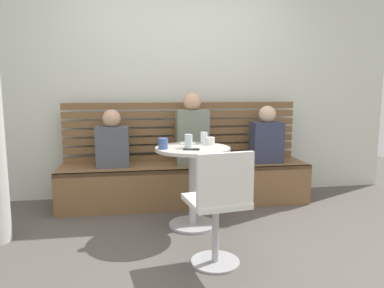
# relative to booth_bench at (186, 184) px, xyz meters

# --- Properties ---
(ground) EXTENTS (8.00, 8.00, 0.00)m
(ground) POSITION_rel_booth_bench_xyz_m (0.00, -1.20, -0.22)
(ground) COLOR #514C47
(back_wall) EXTENTS (5.20, 0.10, 2.90)m
(back_wall) POSITION_rel_booth_bench_xyz_m (0.00, 0.44, 1.23)
(back_wall) COLOR silver
(back_wall) RESTS_ON ground
(booth_bench) EXTENTS (2.70, 0.52, 0.44)m
(booth_bench) POSITION_rel_booth_bench_xyz_m (0.00, 0.00, 0.00)
(booth_bench) COLOR brown
(booth_bench) RESTS_ON ground
(booth_backrest) EXTENTS (2.65, 0.04, 0.67)m
(booth_backrest) POSITION_rel_booth_bench_xyz_m (0.00, 0.24, 0.56)
(booth_backrest) COLOR brown
(booth_backrest) RESTS_ON booth_bench
(cafe_table) EXTENTS (0.68, 0.68, 0.74)m
(cafe_table) POSITION_rel_booth_bench_xyz_m (-0.03, -0.67, 0.30)
(cafe_table) COLOR #ADADB2
(cafe_table) RESTS_ON ground
(white_chair) EXTENTS (0.46, 0.46, 0.85)m
(white_chair) POSITION_rel_booth_bench_xyz_m (0.02, -1.48, 0.24)
(white_chair) COLOR #ADADB2
(white_chair) RESTS_ON ground
(person_adult) EXTENTS (0.34, 0.22, 0.78)m
(person_adult) POSITION_rel_booth_bench_xyz_m (0.07, -0.02, 0.57)
(person_adult) COLOR slate
(person_adult) RESTS_ON booth_bench
(person_child_left) EXTENTS (0.34, 0.22, 0.64)m
(person_child_left) POSITION_rel_booth_bench_xyz_m (0.92, -0.00, 0.50)
(person_child_left) COLOR #333851
(person_child_left) RESTS_ON booth_bench
(person_child_middle) EXTENTS (0.34, 0.22, 0.61)m
(person_child_middle) POSITION_rel_booth_bench_xyz_m (-0.78, 0.03, 0.49)
(person_child_middle) COLOR #4C515B
(person_child_middle) RESTS_ON booth_bench
(cup_ceramic_white) EXTENTS (0.08, 0.08, 0.07)m
(cup_ceramic_white) POSITION_rel_booth_bench_xyz_m (0.16, -0.54, 0.55)
(cup_ceramic_white) COLOR white
(cup_ceramic_white) RESTS_ON cafe_table
(cup_glass_tall) EXTENTS (0.07, 0.07, 0.12)m
(cup_glass_tall) POSITION_rel_booth_bench_xyz_m (-0.07, -0.68, 0.58)
(cup_glass_tall) COLOR silver
(cup_glass_tall) RESTS_ON cafe_table
(cup_water_clear) EXTENTS (0.07, 0.07, 0.11)m
(cup_water_clear) POSITION_rel_booth_bench_xyz_m (0.12, -0.45, 0.57)
(cup_water_clear) COLOR white
(cup_water_clear) RESTS_ON cafe_table
(cup_mug_blue) EXTENTS (0.08, 0.08, 0.09)m
(cup_mug_blue) POSITION_rel_booth_bench_xyz_m (-0.30, -0.71, 0.57)
(cup_mug_blue) COLOR #3D5B9E
(cup_mug_blue) RESTS_ON cafe_table
(plate_small) EXTENTS (0.17, 0.17, 0.01)m
(plate_small) POSITION_rel_booth_bench_xyz_m (-0.04, -0.45, 0.52)
(plate_small) COLOR white
(plate_small) RESTS_ON cafe_table
(phone_on_table) EXTENTS (0.15, 0.10, 0.01)m
(phone_on_table) POSITION_rel_booth_bench_xyz_m (-0.06, -0.80, 0.52)
(phone_on_table) COLOR black
(phone_on_table) RESTS_ON cafe_table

